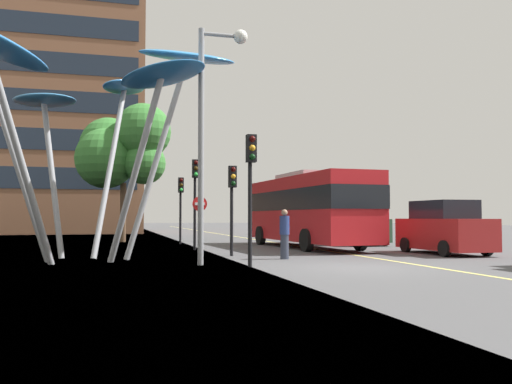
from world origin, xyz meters
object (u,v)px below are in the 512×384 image
at_px(red_bus, 307,207).
at_px(traffic_light_kerb_near, 251,171).
at_px(car_far_side, 291,222).
at_px(pedestrian, 285,234).
at_px(traffic_light_opposite, 181,196).
at_px(car_side_street, 325,225).
at_px(leaf_sculpture, 79,73).
at_px(car_parked_mid, 444,229).
at_px(street_lamp, 212,112).
at_px(traffic_light_island_mid, 195,185).
at_px(car_parked_far, 358,227).
at_px(no_entry_sign, 200,215).
at_px(traffic_light_kerb_far, 232,190).

height_order(red_bus, traffic_light_kerb_near, traffic_light_kerb_near).
bearing_deg(car_far_side, pedestrian, -109.08).
bearing_deg(traffic_light_opposite, car_side_street, 19.39).
xyz_separation_m(leaf_sculpture, pedestrian, (6.85, -0.78, -5.32)).
xyz_separation_m(car_parked_mid, street_lamp, (-9.62, -2.43, 3.68)).
bearing_deg(leaf_sculpture, traffic_light_kerb_near, -34.60).
height_order(leaf_sculpture, street_lamp, leaf_sculpture).
relative_size(leaf_sculpture, traffic_light_island_mid, 2.73).
height_order(traffic_light_opposite, car_parked_mid, traffic_light_opposite).
bearing_deg(car_parked_far, car_side_street, 83.40).
bearing_deg(traffic_light_kerb_near, car_parked_mid, 22.06).
distance_m(leaf_sculpture, car_side_street, 20.56).
distance_m(pedestrian, no_entry_sign, 4.80).
bearing_deg(traffic_light_kerb_near, street_lamp, 130.99).
relative_size(red_bus, car_side_street, 2.57).
distance_m(traffic_light_kerb_near, car_side_street, 19.71).
xyz_separation_m(red_bus, traffic_light_kerb_far, (-4.61, -4.59, 0.50)).
height_order(traffic_light_island_mid, car_parked_far, traffic_light_island_mid).
bearing_deg(red_bus, car_side_street, 62.83).
height_order(leaf_sculpture, traffic_light_kerb_near, leaf_sculpture).
bearing_deg(pedestrian, car_parked_far, 51.24).
xyz_separation_m(traffic_light_opposite, car_parked_mid, (8.99, -10.41, -1.59)).
bearing_deg(traffic_light_kerb_far, red_bus, 44.87).
distance_m(leaf_sculpture, traffic_light_kerb_far, 6.68).
bearing_deg(car_parked_far, street_lamp, -133.83).
height_order(traffic_light_kerb_near, traffic_light_opposite, traffic_light_kerb_near).
bearing_deg(car_far_side, car_parked_far, -93.04).
bearing_deg(car_side_street, traffic_light_kerb_far, -124.59).
relative_size(car_parked_mid, pedestrian, 2.57).
relative_size(car_parked_mid, car_far_side, 1.12).
bearing_deg(traffic_light_kerb_near, red_bus, 60.95).
xyz_separation_m(pedestrian, no_entry_sign, (-2.28, 4.17, 0.67)).
xyz_separation_m(leaf_sculpture, car_parked_mid, (13.66, 0.08, -5.20)).
height_order(car_parked_mid, car_side_street, car_parked_mid).
distance_m(traffic_light_kerb_far, pedestrian, 2.82).
relative_size(car_parked_mid, car_parked_far, 1.06).
bearing_deg(car_parked_mid, car_far_side, 88.50).
distance_m(traffic_light_kerb_far, car_parked_mid, 8.43).
bearing_deg(traffic_light_kerb_far, traffic_light_kerb_near, -95.54).
xyz_separation_m(red_bus, traffic_light_island_mid, (-5.38, -0.50, 0.94)).
xyz_separation_m(red_bus, car_side_street, (4.21, 8.20, -0.99)).
height_order(red_bus, car_parked_far, red_bus).
bearing_deg(street_lamp, car_parked_mid, 14.20).
relative_size(leaf_sculpture, street_lamp, 1.49).
height_order(traffic_light_kerb_near, no_entry_sign, traffic_light_kerb_near).
distance_m(traffic_light_kerb_near, no_entry_sign, 6.95).
relative_size(leaf_sculpture, no_entry_sign, 4.75).
height_order(car_parked_far, street_lamp, street_lamp).
height_order(traffic_light_kerb_far, pedestrian, traffic_light_kerb_far).
distance_m(red_bus, traffic_light_island_mid, 5.49).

